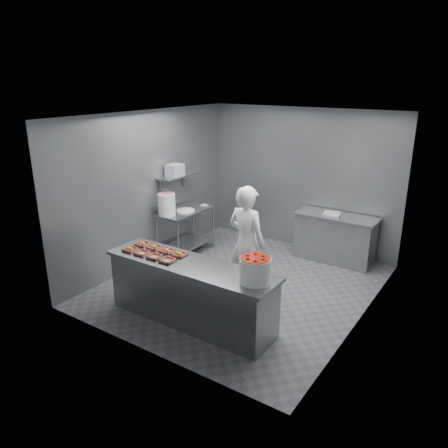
{
  "coord_description": "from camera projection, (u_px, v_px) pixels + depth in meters",
  "views": [
    {
      "loc": [
        3.48,
        -5.67,
        3.35
      ],
      "look_at": [
        -0.21,
        -0.2,
        1.11
      ],
      "focal_mm": 35.0,
      "sensor_mm": 36.0,
      "label": 1
    }
  ],
  "objects": [
    {
      "name": "appliance",
      "position": [
        175.0,
        170.0,
        8.21
      ],
      "size": [
        0.27,
        0.3,
        0.22
      ],
      "primitive_type": "cube",
      "rotation": [
        0.0,
        0.0,
        -0.04
      ],
      "color": "gray",
      "rests_on": "wall_shelf"
    },
    {
      "name": "worker",
      "position": [
        247.0,
        243.0,
        6.72
      ],
      "size": [
        0.71,
        0.51,
        1.82
      ],
      "primitive_type": "imported",
      "rotation": [
        0.0,
        0.0,
        3.02
      ],
      "color": "white",
      "rests_on": "ground"
    },
    {
      "name": "tray_1",
      "position": [
        142.0,
        253.0,
        6.33
      ],
      "size": [
        0.19,
        0.18,
        0.04
      ],
      "color": "tan",
      "rests_on": "service_counter"
    },
    {
      "name": "prep_table",
      "position": [
        186.0,
        225.0,
        8.52
      ],
      "size": [
        0.6,
        1.2,
        0.9
      ],
      "color": "slate",
      "rests_on": "ground"
    },
    {
      "name": "service_counter",
      "position": [
        191.0,
        292.0,
        6.17
      ],
      "size": [
        2.6,
        0.7,
        0.9
      ],
      "color": "slate",
      "rests_on": "ground"
    },
    {
      "name": "strawberry_tub",
      "position": [
        255.0,
        269.0,
        5.43
      ],
      "size": [
        0.4,
        0.4,
        0.33
      ],
      "color": "white",
      "rests_on": "service_counter"
    },
    {
      "name": "tray_6",
      "position": [
        166.0,
        251.0,
        6.4
      ],
      "size": [
        0.19,
        0.18,
        0.06
      ],
      "color": "tan",
      "rests_on": "service_counter"
    },
    {
      "name": "tray_4",
      "position": [
        143.0,
        244.0,
        6.66
      ],
      "size": [
        0.19,
        0.18,
        0.06
      ],
      "color": "tan",
      "rests_on": "service_counter"
    },
    {
      "name": "tray_5",
      "position": [
        154.0,
        247.0,
        6.53
      ],
      "size": [
        0.19,
        0.18,
        0.06
      ],
      "color": "tan",
      "rests_on": "service_counter"
    },
    {
      "name": "wall_shelf",
      "position": [
        178.0,
        176.0,
        8.31
      ],
      "size": [
        0.35,
        0.9,
        0.03
      ],
      "primitive_type": "cube",
      "color": "slate",
      "rests_on": "wall_left"
    },
    {
      "name": "tray_2",
      "position": [
        155.0,
        257.0,
        6.2
      ],
      "size": [
        0.19,
        0.18,
        0.04
      ],
      "color": "tan",
      "rests_on": "service_counter"
    },
    {
      "name": "wall_right",
      "position": [
        369.0,
        229.0,
        5.86
      ],
      "size": [
        0.04,
        4.5,
        2.8
      ],
      "primitive_type": "cube",
      "color": "slate",
      "rests_on": "ground"
    },
    {
      "name": "tray_0",
      "position": [
        130.0,
        249.0,
        6.45
      ],
      "size": [
        0.19,
        0.18,
        0.06
      ],
      "color": "tan",
      "rests_on": "service_counter"
    },
    {
      "name": "tray_7",
      "position": [
        179.0,
        254.0,
        6.28
      ],
      "size": [
        0.19,
        0.18,
        0.06
      ],
      "color": "tan",
      "rests_on": "service_counter"
    },
    {
      "name": "rag",
      "position": [
        204.0,
        205.0,
        8.7
      ],
      "size": [
        0.15,
        0.14,
        0.02
      ],
      "primitive_type": "cube",
      "rotation": [
        0.0,
        0.0,
        -0.21
      ],
      "color": "#CCB28C",
      "rests_on": "prep_table"
    },
    {
      "name": "wall_back",
      "position": [
        302.0,
        179.0,
        8.69
      ],
      "size": [
        4.0,
        0.04,
        2.8
      ],
      "primitive_type": "cube",
      "color": "slate",
      "rests_on": "ground"
    },
    {
      "name": "wall_left",
      "position": [
        149.0,
        189.0,
        7.98
      ],
      "size": [
        0.04,
        4.5,
        2.8
      ],
      "primitive_type": "cube",
      "color": "slate",
      "rests_on": "ground"
    },
    {
      "name": "paper_stack",
      "position": [
        332.0,
        213.0,
        8.14
      ],
      "size": [
        0.33,
        0.26,
        0.05
      ],
      "primitive_type": "cube",
      "rotation": [
        0.0,
        0.0,
        0.15
      ],
      "color": "silver",
      "rests_on": "back_counter"
    },
    {
      "name": "floor",
      "position": [
        241.0,
        285.0,
        7.37
      ],
      "size": [
        4.5,
        4.5,
        0.0
      ],
      "primitive_type": "plane",
      "color": "#4C4C51",
      "rests_on": "ground"
    },
    {
      "name": "glaze_bucket",
      "position": [
        167.0,
        204.0,
        8.06
      ],
      "size": [
        0.34,
        0.32,
        0.49
      ],
      "color": "white",
      "rests_on": "prep_table"
    },
    {
      "name": "tray_3",
      "position": [
        167.0,
        260.0,
        6.07
      ],
      "size": [
        0.19,
        0.18,
        0.04
      ],
      "color": "tan",
      "rests_on": "service_counter"
    },
    {
      "name": "bucket_lid",
      "position": [
        186.0,
        211.0,
        8.34
      ],
      "size": [
        0.42,
        0.42,
        0.03
      ],
      "primitive_type": "cylinder",
      "rotation": [
        0.0,
        0.0,
        -0.26
      ],
      "color": "white",
      "rests_on": "prep_table"
    },
    {
      "name": "back_counter",
      "position": [
        335.0,
        238.0,
        8.24
      ],
      "size": [
        1.5,
        0.6,
        0.9
      ],
      "color": "slate",
      "rests_on": "ground"
    },
    {
      "name": "ceiling",
      "position": [
        243.0,
        115.0,
        6.47
      ],
      "size": [
        4.5,
        4.5,
        0.0
      ],
      "primitive_type": "plane",
      "rotation": [
        3.14,
        0.0,
        0.0
      ],
      "color": "white",
      "rests_on": "wall_back"
    }
  ]
}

